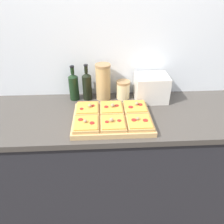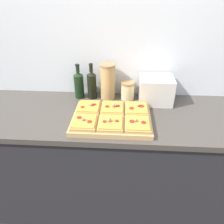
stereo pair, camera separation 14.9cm
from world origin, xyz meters
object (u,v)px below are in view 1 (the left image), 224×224
(cutting_board, at_px, (112,119))
(wine_bottle, at_px, (87,85))
(grain_jar_short, at_px, (123,90))
(grain_jar_tall, at_px, (103,82))
(toaster_oven, at_px, (151,88))
(olive_oil_bottle, at_px, (74,86))

(cutting_board, relative_size, wine_bottle, 1.84)
(cutting_board, height_order, grain_jar_short, grain_jar_short)
(grain_jar_tall, bearing_deg, grain_jar_short, 0.00)
(wine_bottle, relative_size, grain_jar_short, 1.97)
(cutting_board, bearing_deg, grain_jar_tall, 98.91)
(cutting_board, relative_size, toaster_oven, 1.92)
(cutting_board, height_order, toaster_oven, toaster_oven)
(olive_oil_bottle, bearing_deg, wine_bottle, 0.00)
(olive_oil_bottle, height_order, grain_jar_tall, grain_jar_tall)
(wine_bottle, bearing_deg, olive_oil_bottle, 180.00)
(grain_jar_tall, bearing_deg, olive_oil_bottle, 180.00)
(olive_oil_bottle, distance_m, grain_jar_tall, 0.23)
(wine_bottle, xyz_separation_m, grain_jar_tall, (0.13, 0.00, 0.03))
(cutting_board, height_order, olive_oil_bottle, olive_oil_bottle)
(wine_bottle, xyz_separation_m, toaster_oven, (0.50, -0.04, -0.02))
(olive_oil_bottle, relative_size, wine_bottle, 0.97)
(olive_oil_bottle, distance_m, wine_bottle, 0.10)
(cutting_board, distance_m, grain_jar_tall, 0.36)
(wine_bottle, bearing_deg, grain_jar_tall, 0.00)
(wine_bottle, xyz_separation_m, grain_jar_short, (0.28, 0.00, -0.04))
(toaster_oven, bearing_deg, olive_oil_bottle, 176.18)
(grain_jar_short, bearing_deg, grain_jar_tall, 180.00)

